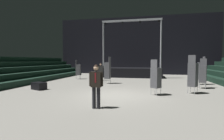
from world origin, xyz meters
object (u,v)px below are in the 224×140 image
(stage_riser, at_px, (132,71))
(chair_stack_mid_centre, at_px, (193,74))
(chair_stack_mid_left, at_px, (156,77))
(chair_stack_rear_left, at_px, (78,70))
(chair_stack_front_left, at_px, (203,73))
(chair_stack_mid_right, at_px, (201,71))
(equipment_road_case, at_px, (39,86))
(chair_stack_front_right, at_px, (108,70))
(man_with_tie, at_px, (96,84))
(crew_worker_near_stage, at_px, (101,71))

(stage_riser, xyz_separation_m, chair_stack_mid_centre, (4.36, -9.39, 0.49))
(stage_riser, xyz_separation_m, chair_stack_mid_left, (2.25, -10.30, 0.36))
(chair_stack_mid_left, xyz_separation_m, chair_stack_rear_left, (-7.45, 6.66, 0.00))
(chair_stack_front_left, relative_size, chair_stack_mid_right, 0.92)
(equipment_road_case, bearing_deg, chair_stack_front_left, 14.33)
(chair_stack_front_right, distance_m, chair_stack_mid_centre, 6.59)
(chair_stack_front_left, distance_m, chair_stack_mid_right, 2.06)
(man_with_tie, bearing_deg, stage_riser, -94.77)
(chair_stack_mid_left, distance_m, chair_stack_mid_centre, 2.29)
(stage_riser, bearing_deg, man_with_tie, -90.76)
(man_with_tie, height_order, equipment_road_case, man_with_tie)
(stage_riser, bearing_deg, equipment_road_case, -117.33)
(chair_stack_mid_right, bearing_deg, stage_riser, 42.65)
(man_with_tie, height_order, chair_stack_mid_centre, chair_stack_mid_centre)
(stage_riser, relative_size, equipment_road_case, 7.50)
(crew_worker_near_stage, bearing_deg, equipment_road_case, -131.40)
(chair_stack_mid_right, bearing_deg, chair_stack_front_left, 161.29)
(chair_stack_front_left, xyz_separation_m, chair_stack_mid_left, (-3.24, -2.97, -0.04))
(man_with_tie, xyz_separation_m, chair_stack_mid_centre, (4.54, 4.10, 0.12))
(chair_stack_front_left, xyz_separation_m, equipment_road_case, (-10.69, -2.73, -0.79))
(crew_worker_near_stage, relative_size, equipment_road_case, 1.85)
(man_with_tie, height_order, crew_worker_near_stage, man_with_tie)
(chair_stack_front_left, distance_m, chair_stack_mid_centre, 2.36)
(chair_stack_rear_left, height_order, crew_worker_near_stage, chair_stack_rear_left)
(chair_stack_front_right, xyz_separation_m, chair_stack_mid_left, (3.71, -4.02, -0.13))
(chair_stack_mid_right, xyz_separation_m, crew_worker_near_stage, (-8.54, 0.91, -0.18))
(chair_stack_mid_right, distance_m, chair_stack_rear_left, 11.29)
(chair_stack_mid_right, bearing_deg, chair_stack_mid_centre, 152.93)
(stage_riser, relative_size, crew_worker_near_stage, 4.06)
(stage_riser, bearing_deg, chair_stack_mid_right, -41.76)
(chair_stack_front_right, height_order, equipment_road_case, chair_stack_front_right)
(stage_riser, distance_m, chair_stack_mid_right, 8.01)
(man_with_tie, distance_m, chair_stack_rear_left, 11.06)
(stage_riser, bearing_deg, chair_stack_front_right, -103.03)
(chair_stack_mid_left, xyz_separation_m, equipment_road_case, (-7.45, 0.24, -0.75))
(man_with_tie, distance_m, chair_stack_mid_left, 4.01)
(chair_stack_mid_centre, bearing_deg, chair_stack_rear_left, -176.29)
(man_with_tie, height_order, chair_stack_mid_left, chair_stack_mid_left)
(equipment_road_case, bearing_deg, crew_worker_near_stage, 65.13)
(chair_stack_mid_centre, height_order, chair_stack_rear_left, chair_stack_mid_centre)
(chair_stack_rear_left, bearing_deg, crew_worker_near_stage, 64.57)
(man_with_tie, bearing_deg, chair_stack_front_right, -83.99)
(man_with_tie, distance_m, equipment_road_case, 6.13)
(chair_stack_mid_right, xyz_separation_m, chair_stack_rear_left, (-11.16, 1.69, -0.13))
(chair_stack_mid_right, height_order, equipment_road_case, chair_stack_mid_right)
(chair_stack_front_left, relative_size, chair_stack_mid_centre, 0.92)
(chair_stack_mid_left, height_order, chair_stack_mid_right, chair_stack_mid_right)
(man_with_tie, xyz_separation_m, chair_stack_mid_right, (6.14, 8.17, 0.12))
(chair_stack_mid_right, relative_size, chair_stack_rear_left, 1.13)
(chair_stack_mid_left, xyz_separation_m, chair_stack_mid_right, (3.71, 4.98, 0.13))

